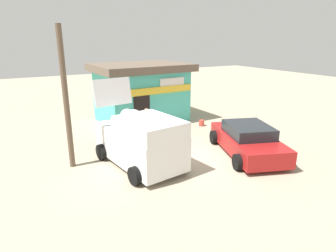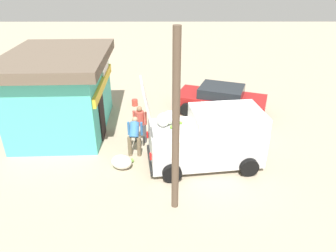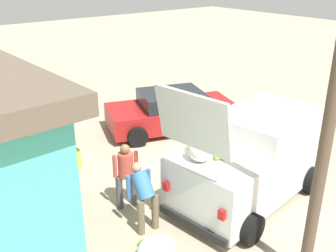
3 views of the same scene
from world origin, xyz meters
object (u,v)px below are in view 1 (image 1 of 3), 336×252
at_px(storefront_bar, 141,92).
at_px(parked_sedan, 248,140).
at_px(customer_bending, 128,125).
at_px(delivery_van, 141,141).
at_px(vendor_standing, 147,122).
at_px(paint_bucket, 202,123).
at_px(unloaded_banana_pile, 107,138).

bearing_deg(storefront_bar, parked_sedan, -76.60).
xyz_separation_m(storefront_bar, customer_bending, (-2.11, -3.15, -0.86)).
distance_m(delivery_van, vendor_standing, 2.85).
xyz_separation_m(storefront_bar, vendor_standing, (-1.24, -3.29, -0.80)).
relative_size(vendor_standing, paint_bucket, 4.69).
distance_m(parked_sedan, customer_bending, 5.32).
xyz_separation_m(storefront_bar, parked_sedan, (1.65, -6.91, -1.09)).
relative_size(delivery_van, parked_sedan, 0.94).
relative_size(delivery_van, customer_bending, 3.03).
xyz_separation_m(delivery_van, parked_sedan, (4.30, -1.15, -0.39)).
xyz_separation_m(delivery_van, vendor_standing, (1.41, 2.48, -0.10)).
height_order(storefront_bar, customer_bending, storefront_bar).
height_order(storefront_bar, paint_bucket, storefront_bar).
distance_m(storefront_bar, delivery_van, 6.39).
relative_size(parked_sedan, unloaded_banana_pile, 5.10).
bearing_deg(delivery_van, unloaded_banana_pile, 97.17).
relative_size(storefront_bar, customer_bending, 3.83).
relative_size(delivery_van, paint_bucket, 12.89).
height_order(vendor_standing, customer_bending, vendor_standing).
bearing_deg(customer_bending, parked_sedan, -45.05).
height_order(parked_sedan, paint_bucket, parked_sedan).
xyz_separation_m(parked_sedan, customer_bending, (-3.75, 3.76, 0.23)).
relative_size(vendor_standing, unloaded_banana_pile, 1.75).
bearing_deg(storefront_bar, unloaded_banana_pile, -137.54).
bearing_deg(customer_bending, unloaded_banana_pile, 157.38).
distance_m(parked_sedan, paint_bucket, 4.28).
bearing_deg(customer_bending, delivery_van, -101.77).
relative_size(delivery_van, unloaded_banana_pile, 4.80).
bearing_deg(unloaded_banana_pile, customer_bending, -22.62).
xyz_separation_m(parked_sedan, paint_bucket, (0.71, 4.20, -0.44)).
xyz_separation_m(delivery_van, paint_bucket, (5.01, 3.06, -0.83)).
distance_m(parked_sedan, vendor_standing, 4.64).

